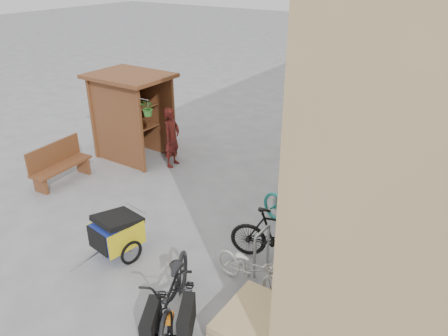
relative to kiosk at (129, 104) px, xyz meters
The scene contains 17 objects.
ground 4.39m from the kiosk, 37.02° to the right, with size 80.00×80.00×0.00m, color #959598.
kiosk is the anchor object (origin of this frame).
bike_rack 5.67m from the kiosk, ahead, with size 0.05×5.35×0.86m.
pallet_stack 7.50m from the kiosk, 31.66° to the right, with size 1.00×1.20×0.40m.
bench 2.46m from the kiosk, 100.49° to the right, with size 0.63×1.67×1.04m.
shopping_carts 7.66m from the kiosk, 34.27° to the left, with size 0.56×1.87×1.00m.
child_trailer 4.79m from the kiosk, 49.48° to the right, with size 0.96×1.55×0.89m.
cargo_bike 6.71m from the kiosk, 40.33° to the right, with size 1.67×2.22×1.12m.
person_kiosk 1.54m from the kiosk, ahead, with size 0.60×0.39×1.65m, color maroon.
bike_0 6.50m from the kiosk, 27.74° to the right, with size 0.54×1.53×0.81m, color silver.
bike_1 6.12m from the kiosk, 19.81° to the right, with size 0.51×1.81×1.09m, color black.
bike_2 5.78m from the kiosk, ahead, with size 0.66×1.91×1.00m, color #208378.
bike_3 5.83m from the kiosk, ahead, with size 0.52×1.82×1.10m, color #B1B2B6.
bike_4 5.58m from the kiosk, ahead, with size 0.67×1.92×1.01m, color silver.
bike_5 5.72m from the kiosk, ahead, with size 0.47×1.66×1.00m, color maroon.
bike_6 5.83m from the kiosk, 17.10° to the left, with size 0.57×1.64×0.86m, color #208378.
bike_7 6.07m from the kiosk, 19.39° to the left, with size 0.44×1.55×0.93m, color black.
Camera 1 is at (5.28, -5.74, 5.17)m, focal length 35.00 mm.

